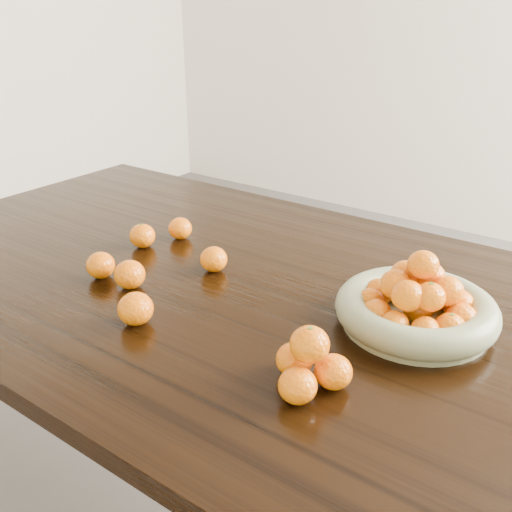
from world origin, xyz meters
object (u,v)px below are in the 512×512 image
Objects in this scene: dining_table at (274,329)px; fruit_bowl at (417,307)px; loose_orange_0 at (142,236)px; orange_pyramid at (309,365)px.

dining_table is 0.31m from fruit_bowl.
fruit_bowl is at bearing 2.85° from loose_orange_0.
dining_table is 6.84× the size of fruit_bowl.
loose_orange_0 is at bearing 158.56° from orange_pyramid.
loose_orange_0 is at bearing -177.15° from fruit_bowl.
loose_orange_0 is (-0.60, 0.24, -0.01)m from orange_pyramid.
orange_pyramid is at bearing -103.71° from fruit_bowl.
dining_table is at bearing -171.61° from fruit_bowl.
dining_table is at bearing -1.24° from loose_orange_0.
dining_table is 32.20× the size of loose_orange_0.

